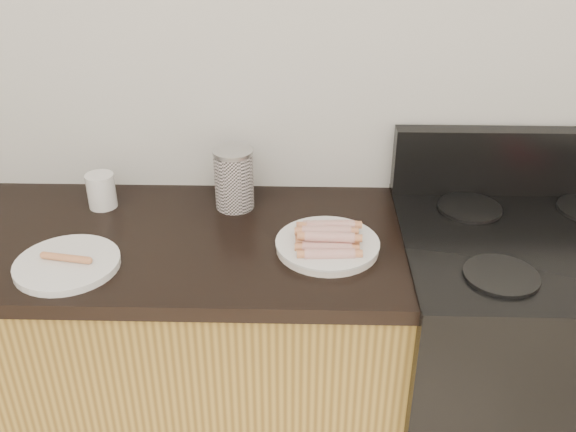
{
  "coord_description": "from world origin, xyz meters",
  "views": [
    {
      "loc": [
        0.13,
        0.23,
        1.78
      ],
      "look_at": [
        0.1,
        1.62,
        1.01
      ],
      "focal_mm": 40.0,
      "sensor_mm": 36.0,
      "label": 1
    }
  ],
  "objects_px": {
    "main_plate": "(327,246)",
    "mug": "(101,191)",
    "stove": "(519,372)",
    "canister": "(234,179)",
    "side_plate": "(67,264)"
  },
  "relations": [
    {
      "from": "main_plate",
      "to": "canister",
      "type": "relative_size",
      "value": 1.49
    },
    {
      "from": "stove",
      "to": "side_plate",
      "type": "height_order",
      "value": "side_plate"
    },
    {
      "from": "side_plate",
      "to": "mug",
      "type": "xyz_separation_m",
      "value": [
        0.0,
        0.32,
        0.04
      ]
    },
    {
      "from": "canister",
      "to": "mug",
      "type": "distance_m",
      "value": 0.39
    },
    {
      "from": "canister",
      "to": "side_plate",
      "type": "bearing_deg",
      "value": -139.42
    },
    {
      "from": "stove",
      "to": "side_plate",
      "type": "xyz_separation_m",
      "value": [
        -1.23,
        -0.14,
        0.45
      ]
    },
    {
      "from": "canister",
      "to": "stove",
      "type": "bearing_deg",
      "value": -12.82
    },
    {
      "from": "main_plate",
      "to": "mug",
      "type": "height_order",
      "value": "mug"
    },
    {
      "from": "main_plate",
      "to": "side_plate",
      "type": "relative_size",
      "value": 1.03
    },
    {
      "from": "stove",
      "to": "canister",
      "type": "relative_size",
      "value": 5.13
    },
    {
      "from": "canister",
      "to": "main_plate",
      "type": "bearing_deg",
      "value": -41.09
    },
    {
      "from": "main_plate",
      "to": "stove",
      "type": "bearing_deg",
      "value": 3.59
    },
    {
      "from": "side_plate",
      "to": "main_plate",
      "type": "bearing_deg",
      "value": 8.88
    },
    {
      "from": "main_plate",
      "to": "canister",
      "type": "xyz_separation_m",
      "value": [
        -0.26,
        0.23,
        0.08
      ]
    },
    {
      "from": "stove",
      "to": "mug",
      "type": "xyz_separation_m",
      "value": [
        -1.23,
        0.18,
        0.49
      ]
    }
  ]
}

